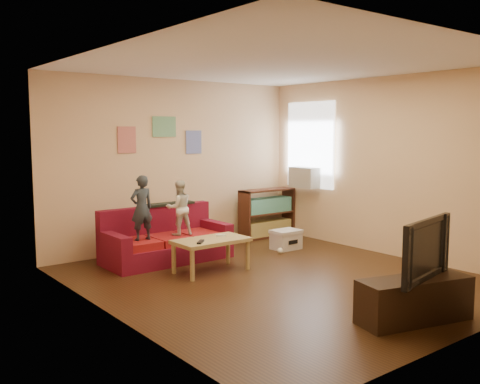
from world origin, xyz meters
TOP-DOWN VIEW (x-y plane):
  - room_shell at (0.00, 0.00)m, footprint 4.52×5.02m
  - sofa at (-0.62, 1.78)m, footprint 1.82×0.84m
  - child_a at (-1.08, 1.62)m, footprint 0.33×0.22m
  - child_b at (-0.48, 1.62)m, footprint 0.44×0.37m
  - coffee_table at (-0.46, 0.83)m, footprint 1.00×0.55m
  - remote at (-0.71, 0.71)m, footprint 0.19×0.18m
  - game_controller at (-0.26, 0.88)m, footprint 0.13×0.09m
  - bookshelf at (1.70, 2.19)m, footprint 1.07×0.32m
  - window at (2.22, 1.65)m, footprint 0.04×1.08m
  - ac_unit at (2.10, 1.65)m, footprint 0.28×0.55m
  - artwork_left at (-0.85, 2.48)m, footprint 0.30×0.01m
  - artwork_center at (-0.20, 2.48)m, footprint 0.42×0.01m
  - artwork_right at (0.35, 2.48)m, footprint 0.30×0.01m
  - file_box at (1.27, 1.23)m, footprint 0.45×0.34m
  - tv_stand at (0.04, -1.96)m, footprint 1.24×0.68m
  - television at (0.04, -1.96)m, footprint 1.06×0.35m
  - tissue at (0.99, 1.05)m, footprint 0.09×0.09m

SIDE VIEW (x-z plane):
  - tissue at x=0.99m, z-range 0.00..0.09m
  - file_box at x=1.27m, z-range 0.00..0.31m
  - tv_stand at x=0.04m, z-range 0.00..0.44m
  - sofa at x=-0.62m, z-range -0.13..0.67m
  - bookshelf at x=1.70m, z-range -0.05..0.81m
  - coffee_table at x=-0.46m, z-range 0.16..0.61m
  - remote at x=-0.71m, z-range 0.45..0.47m
  - game_controller at x=-0.26m, z-range 0.45..0.48m
  - television at x=0.04m, z-range 0.44..1.05m
  - child_b at x=-0.48m, z-range 0.38..1.18m
  - child_a at x=-1.08m, z-range 0.38..1.28m
  - ac_unit at x=2.10m, z-range 0.91..1.26m
  - room_shell at x=0.00m, z-range -0.01..2.71m
  - window at x=2.22m, z-range 0.90..2.38m
  - artwork_right at x=0.35m, z-range 1.51..1.89m
  - artwork_left at x=-0.85m, z-range 1.55..1.95m
  - artwork_center at x=-0.20m, z-range 1.79..2.11m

